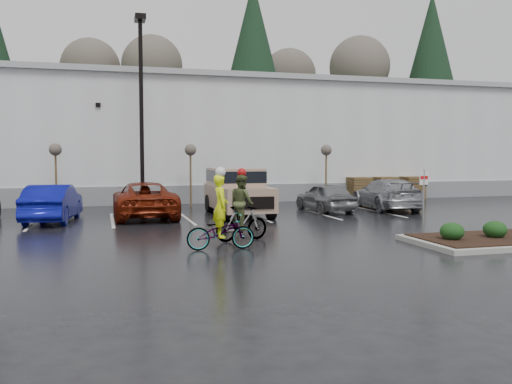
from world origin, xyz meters
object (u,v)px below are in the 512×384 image
object	(u,v)px
lamppost	(141,91)
car_red	(144,200)
car_blue	(53,203)
car_grey	(325,197)
sapling_east	(326,153)
sapling_mid	(190,153)
suv_tan	(238,192)
cyclist_olive	(242,214)
sapling_west	(55,153)
cyclist_hivis	(221,224)
pallet_stack_a	(359,189)
pallet_stack_c	(412,188)
car_far_silver	(387,194)
fire_lane_sign	(424,195)
pallet_stack_b	(385,188)

from	to	relation	value
lamppost	car_red	distance (m)	5.96
car_blue	car_grey	world-z (taller)	car_blue
sapling_east	car_grey	size ratio (longest dim) A/B	0.80
sapling_mid	sapling_east	xyz separation A→B (m)	(7.50, 0.00, 0.00)
lamppost	car_blue	size ratio (longest dim) A/B	2.04
suv_tan	cyclist_olive	bearing A→B (deg)	-103.07
lamppost	sapling_east	world-z (taller)	lamppost
sapling_west	car_blue	xyz separation A→B (m)	(0.23, -4.84, -1.98)
sapling_mid	cyclist_hivis	xyz separation A→B (m)	(-1.19, -12.83, -2.01)
sapling_mid	cyclist_olive	world-z (taller)	sapling_mid
pallet_stack_a	car_grey	distance (m)	6.82
pallet_stack_c	car_far_silver	xyz separation A→B (m)	(-4.62, -5.18, 0.07)
sapling_east	sapling_west	bearing A→B (deg)	180.00
cyclist_hivis	cyclist_olive	distance (m)	1.64
car_far_silver	pallet_stack_a	bearing A→B (deg)	-94.56
sapling_mid	car_red	bearing A→B (deg)	-121.53
sapling_east	car_blue	world-z (taller)	sapling_east
pallet_stack_a	pallet_stack_c	size ratio (longest dim) A/B	1.00
pallet_stack_c	suv_tan	distance (m)	13.36
sapling_mid	fire_lane_sign	world-z (taller)	sapling_mid
lamppost	cyclist_olive	distance (m)	11.79
car_blue	cyclist_olive	xyz separation A→B (m)	(6.03, -6.66, 0.08)
pallet_stack_a	car_far_silver	size ratio (longest dim) A/B	0.26
pallet_stack_c	car_grey	bearing A→B (deg)	-146.22
lamppost	sapling_west	xyz separation A→B (m)	(-4.00, 1.00, -2.96)
car_blue	car_red	size ratio (longest dim) A/B	0.83
sapling_mid	car_red	world-z (taller)	sapling_mid
sapling_mid	pallet_stack_b	size ratio (longest dim) A/B	2.37
pallet_stack_c	car_blue	size ratio (longest dim) A/B	0.30
car_blue	car_far_silver	xyz separation A→B (m)	(15.15, 0.66, -0.00)
car_blue	cyclist_olive	distance (m)	8.99
pallet_stack_c	fire_lane_sign	world-z (taller)	fire_lane_sign
sapling_west	car_red	size ratio (longest dim) A/B	0.59
sapling_east	fire_lane_sign	distance (m)	13.06
car_grey	cyclist_hivis	size ratio (longest dim) A/B	1.71
sapling_west	suv_tan	world-z (taller)	sapling_west
sapling_west	car_blue	distance (m)	5.23
lamppost	pallet_stack_a	xyz separation A→B (m)	(12.50, 2.00, -5.01)
pallet_stack_b	car_red	world-z (taller)	car_red
sapling_east	pallet_stack_b	world-z (taller)	sapling_east
sapling_mid	pallet_stack_c	world-z (taller)	sapling_mid
car_blue	suv_tan	size ratio (longest dim) A/B	0.89
sapling_west	pallet_stack_a	distance (m)	16.66
sapling_west	pallet_stack_b	xyz separation A→B (m)	(18.20, 1.00, -2.05)
sapling_west	sapling_mid	bearing A→B (deg)	0.00
car_blue	cyclist_hivis	world-z (taller)	cyclist_hivis
pallet_stack_b	cyclist_hivis	xyz separation A→B (m)	(-12.89, -13.83, 0.04)
pallet_stack_a	pallet_stack_b	size ratio (longest dim) A/B	1.00
sapling_west	suv_tan	size ratio (longest dim) A/B	0.63
pallet_stack_b	car_blue	distance (m)	18.90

